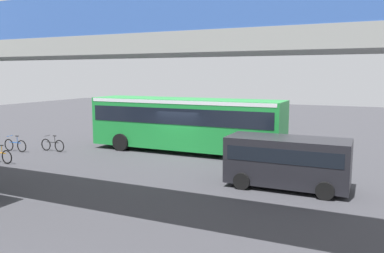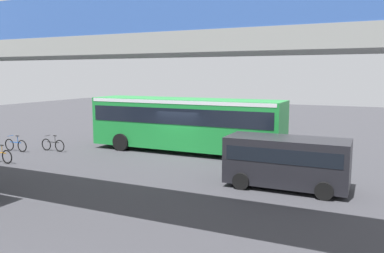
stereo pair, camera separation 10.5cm
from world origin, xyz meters
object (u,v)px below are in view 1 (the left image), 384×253
object	(u,v)px
parked_van	(287,159)
traffic_sign	(116,110)
bicycle_black	(53,145)
bicycle_orange	(0,156)
bicycle_blue	(15,145)
pedestrian	(281,137)
city_bus	(185,120)

from	to	relation	value
parked_van	traffic_sign	world-z (taller)	traffic_sign
bicycle_black	bicycle_orange	bearing A→B (deg)	86.41
bicycle_black	bicycle_blue	size ratio (longest dim) A/B	1.00
bicycle_orange	pedestrian	distance (m)	15.57
traffic_sign	bicycle_orange	bearing A→B (deg)	89.36
bicycle_blue	traffic_sign	distance (m)	7.96
city_bus	traffic_sign	world-z (taller)	city_bus
bicycle_black	traffic_sign	bearing A→B (deg)	-89.09
bicycle_orange	pedestrian	bearing A→B (deg)	-144.20
bicycle_orange	traffic_sign	xyz separation A→B (m)	(-0.11, -10.11, 1.52)
bicycle_orange	bicycle_blue	distance (m)	3.07
bicycle_black	bicycle_blue	world-z (taller)	same
bicycle_black	pedestrian	size ratio (longest dim) A/B	0.99
city_bus	bicycle_orange	world-z (taller)	city_bus
bicycle_black	bicycle_blue	xyz separation A→B (m)	(1.97, 0.98, 0.00)
city_bus	pedestrian	xyz separation A→B (m)	(-5.12, -2.50, -1.00)
parked_van	traffic_sign	distance (m)	16.58
bicycle_orange	bicycle_blue	size ratio (longest dim) A/B	1.00
pedestrian	parked_van	bearing A→B (deg)	103.50
city_bus	bicycle_blue	xyz separation A→B (m)	(9.26, 4.08, -1.51)
city_bus	pedestrian	distance (m)	5.78
bicycle_blue	traffic_sign	xyz separation A→B (m)	(-1.87, -7.59, 1.52)
parked_van	pedestrian	bearing A→B (deg)	-76.50
pedestrian	bicycle_black	bearing A→B (deg)	24.34
parked_van	bicycle_black	world-z (taller)	parked_van
city_bus	pedestrian	world-z (taller)	city_bus
bicycle_orange	pedestrian	xyz separation A→B (m)	(-12.62, -9.10, 0.51)
bicycle_blue	traffic_sign	bearing A→B (deg)	-103.81
pedestrian	traffic_sign	xyz separation A→B (m)	(12.51, -1.00, 1.00)
bicycle_orange	traffic_sign	world-z (taller)	traffic_sign
parked_van	traffic_sign	xyz separation A→B (m)	(14.28, -8.39, 0.71)
city_bus	parked_van	bearing A→B (deg)	144.65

